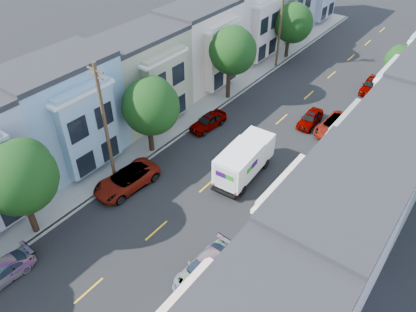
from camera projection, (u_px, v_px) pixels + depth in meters
ground at (156, 231)px, 28.26m from camera, size 160.00×160.00×0.00m
road_slab at (266, 133)px, 37.73m from camera, size 12.00×70.00×0.02m
curb_left at (214, 112)px, 40.57m from camera, size 0.30×70.00×0.15m
curb_right at (327, 156)px, 34.82m from camera, size 0.30×70.00×0.15m
sidewalk_left at (203, 108)px, 41.19m from camera, size 2.60×70.00×0.15m
sidewalk_right at (341, 162)px, 34.20m from camera, size 2.60×70.00×0.15m
centerline at (266, 133)px, 37.74m from camera, size 0.12×70.00×0.01m
townhouse_row_left at (175, 97)px, 43.04m from camera, size 5.00×70.00×8.50m
townhouse_row_right at (387, 181)px, 32.44m from camera, size 5.00×70.00×8.50m
tree_b at (19, 178)px, 24.94m from camera, size 4.70×4.70×7.47m
tree_c at (150, 106)px, 32.60m from camera, size 4.70×4.70×6.99m
tree_d at (232, 51)px, 39.51m from camera, size 4.70×4.70×7.73m
tree_e at (292, 23)px, 48.18m from camera, size 4.70×4.70×6.83m
tree_far_r at (399, 62)px, 40.73m from camera, size 3.10×3.10×5.57m
utility_pole_near at (106, 126)px, 29.36m from camera, size 1.60×0.26×10.00m
utility_pole_far at (280, 25)px, 45.79m from camera, size 1.60×0.26×10.00m
fedex_truck at (244, 160)px, 31.96m from camera, size 2.35×6.09×2.92m
lead_sedan at (310, 119)px, 38.55m from camera, size 1.66×3.99×1.28m
parked_left_b at (0, 273)px, 24.76m from camera, size 1.88×4.15×1.22m
parked_left_c at (126, 180)px, 31.39m from camera, size 2.94×5.57×1.49m
parked_left_d at (208, 121)px, 38.09m from camera, size 2.02×4.37×1.37m
parked_right_b at (205, 268)px, 24.98m from camera, size 2.16×4.62×1.35m
parked_right_c at (334, 126)px, 37.51m from camera, size 2.54×5.02×1.36m
parked_right_d at (371, 85)px, 43.69m from camera, size 2.00×4.53×1.43m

